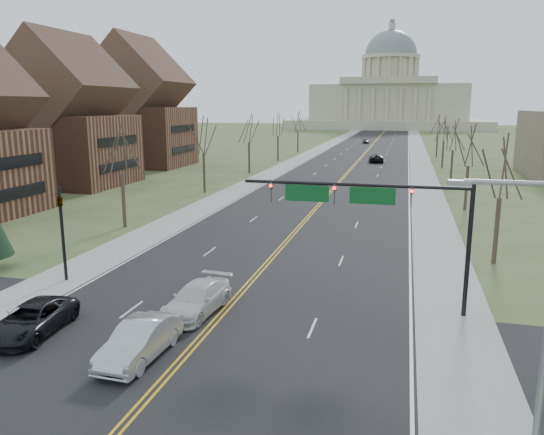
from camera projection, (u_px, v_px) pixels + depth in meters
The scene contains 29 objects.
ground at pixel (119, 430), 18.24m from camera, with size 600.00×600.00×0.00m, color #414D26.
road at pixel (365, 153), 122.57m from camera, with size 20.00×380.00×0.01m, color black.
cross_road at pixel (188, 352), 23.93m from camera, with size 120.00×14.00×0.01m, color black.
sidewalk_left at pixel (314, 152), 125.43m from camera, with size 4.00×380.00×0.03m, color gray.
sidewalk_right at pixel (419, 154), 119.70m from camera, with size 4.00×380.00×0.03m, color gray.
center_line at pixel (365, 153), 122.56m from camera, with size 0.42×380.00×0.01m, color gold.
edge_line_left at pixel (323, 152), 124.90m from camera, with size 0.15×380.00×0.01m, color silver.
edge_line_right at pixel (409, 154), 120.23m from camera, with size 0.15×380.00×0.01m, color silver.
capitol at pixel (389, 98), 252.30m from camera, with size 90.00×60.00×50.00m.
signal_mast at pixel (371, 205), 28.06m from camera, with size 12.12×0.44×7.20m.
signal_left at pixel (62, 223), 33.01m from camera, with size 0.32×0.36×6.00m.
street_light at pixel (538, 324), 14.11m from camera, with size 2.90×0.25×9.07m.
tree_r_0 at pixel (502, 171), 35.94m from camera, with size 3.74×3.74×8.50m.
tree_l_0 at pixel (121, 151), 47.04m from camera, with size 3.96×3.96×9.00m.
tree_r_1 at pixel (469, 148), 54.91m from camera, with size 3.74×3.74×8.50m.
tree_l_1 at pixel (203, 138), 66.01m from camera, with size 3.96×3.96×9.00m.
tree_r_2 at pixel (454, 137), 73.87m from camera, with size 3.74×3.74×8.50m.
tree_l_2 at pixel (249, 130), 84.98m from camera, with size 3.96×3.96×9.00m.
tree_r_3 at pixel (444, 130), 92.84m from camera, with size 3.74×3.74×8.50m.
tree_l_3 at pixel (278, 126), 103.95m from camera, with size 3.96×3.96×9.00m.
tree_r_4 at pixel (438, 126), 111.81m from camera, with size 3.74×3.74×8.50m.
tree_l_4 at pixel (298, 122), 122.92m from camera, with size 3.96×3.96×9.00m.
bldg_left_mid at pixel (68, 123), 72.46m from camera, with size 15.10×14.28×20.75m.
bldg_left_far at pixel (139, 113), 95.49m from camera, with size 17.10×14.28×23.25m.
car_sb_inner_lead at pixel (140, 340), 23.19m from camera, with size 1.76×5.05×1.66m, color #AEB1B6.
car_sb_outer_lead at pixel (32, 319), 25.69m from camera, with size 2.47×5.36×1.49m, color black.
car_sb_inner_second at pixel (197, 299), 28.31m from camera, with size 2.19×5.40×1.57m, color silver.
car_far_nb at pixel (376, 158), 102.66m from camera, with size 2.61×5.65×1.57m, color black.
car_far_sb at pixel (366, 141), 152.86m from camera, with size 1.73×4.29×1.46m, color #52545B.
Camera 1 is at (9.09, -14.53, 10.96)m, focal length 35.00 mm.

